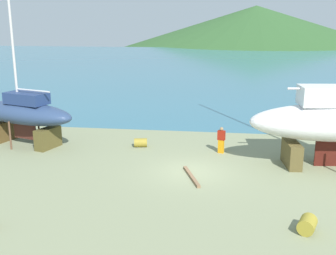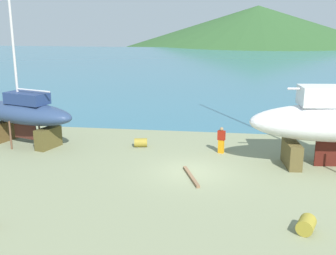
{
  "view_description": "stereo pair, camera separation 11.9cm",
  "coord_description": "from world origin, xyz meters",
  "px_view_note": "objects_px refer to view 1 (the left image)",
  "views": [
    {
      "loc": [
        1.6,
        -21.15,
        7.98
      ],
      "look_at": [
        -1.68,
        2.8,
        1.68
      ],
      "focal_mm": 44.55,
      "sensor_mm": 36.0,
      "label": 1
    },
    {
      "loc": [
        1.72,
        -21.13,
        7.98
      ],
      "look_at": [
        -1.68,
        2.8,
        1.68
      ],
      "focal_mm": 44.55,
      "sensor_mm": 36.0,
      "label": 2
    }
  ],
  "objects_px": {
    "sailboat_large_starboard": "(24,114)",
    "worker": "(221,140)",
    "barrel_tipped_left": "(141,143)",
    "barrel_blue_faded": "(307,225)"
  },
  "relations": [
    {
      "from": "barrel_tipped_left",
      "to": "worker",
      "type": "bearing_deg",
      "value": -6.3
    },
    {
      "from": "sailboat_large_starboard",
      "to": "worker",
      "type": "relative_size",
      "value": 7.43
    },
    {
      "from": "worker",
      "to": "barrel_tipped_left",
      "type": "distance_m",
      "value": 5.21
    },
    {
      "from": "sailboat_large_starboard",
      "to": "barrel_tipped_left",
      "type": "height_order",
      "value": "sailboat_large_starboard"
    },
    {
      "from": "worker",
      "to": "barrel_blue_faded",
      "type": "distance_m",
      "value": 10.11
    },
    {
      "from": "worker",
      "to": "barrel_blue_faded",
      "type": "height_order",
      "value": "worker"
    },
    {
      "from": "worker",
      "to": "barrel_blue_faded",
      "type": "xyz_separation_m",
      "value": [
        3.43,
        -9.49,
        -0.52
      ]
    },
    {
      "from": "worker",
      "to": "barrel_tipped_left",
      "type": "bearing_deg",
      "value": 104.63
    },
    {
      "from": "sailboat_large_starboard",
      "to": "barrel_tipped_left",
      "type": "xyz_separation_m",
      "value": [
        7.58,
        0.46,
        -1.79
      ]
    },
    {
      "from": "sailboat_large_starboard",
      "to": "worker",
      "type": "height_order",
      "value": "sailboat_large_starboard"
    }
  ]
}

